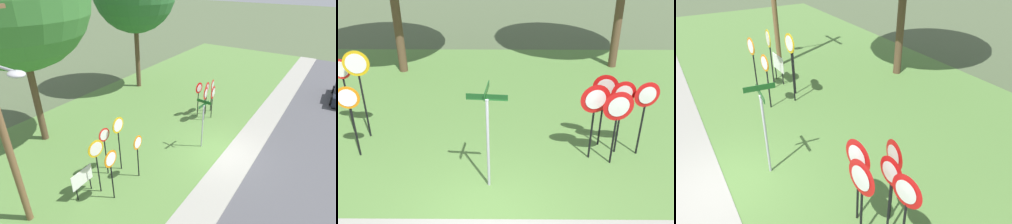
{
  "view_description": "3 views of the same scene",
  "coord_description": "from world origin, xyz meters",
  "views": [
    {
      "loc": [
        -11.54,
        -4.11,
        8.54
      ],
      "look_at": [
        0.39,
        3.68,
        1.29
      ],
      "focal_mm": 29.53,
      "sensor_mm": 36.0,
      "label": 1
    },
    {
      "loc": [
        0.48,
        -6.35,
        6.23
      ],
      "look_at": [
        0.41,
        3.42,
        1.0
      ],
      "focal_mm": 39.99,
      "sensor_mm": 36.0,
      "label": 2
    },
    {
      "loc": [
        7.67,
        -0.69,
        6.27
      ],
      "look_at": [
        0.02,
        3.71,
        1.34
      ],
      "focal_mm": 35.47,
      "sensor_mm": 36.0,
      "label": 3
    }
  ],
  "objects": [
    {
      "name": "stop_sign_far_left",
      "position": [
        -3.79,
        2.54,
        1.6
      ],
      "size": [
        0.64,
        0.12,
        2.18
      ],
      "rotation": [
        0.0,
        0.0,
        0.12
      ],
      "color": "black",
      "rests_on": "grass_median"
    },
    {
      "name": "yield_sign_near_left",
      "position": [
        3.18,
        3.14,
        1.73
      ],
      "size": [
        0.71,
        0.13,
        2.28
      ],
      "rotation": [
        0.0,
        0.0,
        -0.15
      ],
      "color": "black",
      "rests_on": "grass_median"
    },
    {
      "name": "ground_plane",
      "position": [
        0.0,
        0.0,
        0.0
      ],
      "size": [
        160.0,
        160.0,
        0.0
      ],
      "primitive_type": "plane",
      "color": "#4C5B3D"
    },
    {
      "name": "yield_sign_far_left",
      "position": [
        3.59,
        2.76,
        1.7
      ],
      "size": [
        0.69,
        0.11,
        2.25
      ],
      "rotation": [
        0.0,
        0.0,
        0.07
      ],
      "color": "black",
      "rests_on": "grass_median"
    },
    {
      "name": "yield_sign_center",
      "position": [
        4.19,
        2.67,
        1.72
      ],
      "size": [
        0.73,
        0.16,
        2.26
      ],
      "rotation": [
        0.0,
        0.0,
        0.18
      ],
      "color": "black",
      "rests_on": "grass_median"
    },
    {
      "name": "yield_sign_far_right",
      "position": [
        3.33,
        2.21,
        1.66
      ],
      "size": [
        0.83,
        0.13,
        2.2
      ],
      "rotation": [
        0.0,
        0.0,
        0.12
      ],
      "color": "black",
      "rests_on": "grass_median"
    },
    {
      "name": "grass_median",
      "position": [
        0.0,
        6.0,
        0.02
      ],
      "size": [
        44.0,
        12.0,
        0.04
      ],
      "primitive_type": "cube",
      "color": "#567F3D",
      "rests_on": "ground_plane"
    },
    {
      "name": "sidewalk_strip",
      "position": [
        0.0,
        -0.8,
        0.03
      ],
      "size": [
        44.0,
        1.6,
        0.06
      ],
      "primitive_type": "cube",
      "color": "#99968C",
      "rests_on": "ground_plane"
    },
    {
      "name": "street_name_post",
      "position": [
        -0.01,
        1.25,
        1.69
      ],
      "size": [
        0.96,
        0.81,
        2.75
      ],
      "rotation": [
        0.0,
        0.0,
        -0.09
      ],
      "color": "#9EA0A8",
      "rests_on": "grass_median"
    },
    {
      "name": "stop_sign_far_right",
      "position": [
        -5.49,
        3.28,
        1.94
      ],
      "size": [
        0.75,
        0.11,
        2.6
      ],
      "rotation": [
        0.0,
        0.0,
        -0.08
      ],
      "color": "black",
      "rests_on": "grass_median"
    },
    {
      "name": "yield_sign_near_right",
      "position": [
        2.77,
        2.46,
        1.73
      ],
      "size": [
        0.81,
        0.15,
        2.27
      ],
      "rotation": [
        0.0,
        0.0,
        0.15
      ],
      "color": "black",
      "rests_on": "grass_median"
    },
    {
      "name": "notice_board",
      "position": [
        -6.0,
        3.76,
        0.87
      ],
      "size": [
        1.1,
        0.1,
        1.25
      ],
      "rotation": [
        0.0,
        0.0,
        0.06
      ],
      "color": "black",
      "rests_on": "grass_median"
    },
    {
      "name": "stop_sign_near_right",
      "position": [
        -4.45,
        3.87,
        1.79
      ],
      "size": [
        0.62,
        0.09,
        2.45
      ],
      "rotation": [
        0.0,
        0.0,
        -0.01
      ],
      "color": "black",
      "rests_on": "grass_median"
    },
    {
      "name": "stop_sign_far_center",
      "position": [
        -3.84,
        3.58,
        2.09
      ],
      "size": [
        0.76,
        0.11,
        2.8
      ],
      "rotation": [
        0.0,
        0.0,
        0.08
      ],
      "color": "black",
      "rests_on": "grass_median"
    },
    {
      "name": "road_asphalt",
      "position": [
        0.0,
        -4.8,
        0.01
      ],
      "size": [
        44.0,
        6.4,
        0.01
      ],
      "primitive_type": "cube",
      "color": "#4C4C51",
      "rests_on": "ground_plane"
    },
    {
      "name": "stop_sign_near_left",
      "position": [
        -5.46,
        2.53,
        1.77
      ],
      "size": [
        0.72,
        0.12,
        2.38
      ],
      "rotation": [
        0.0,
        0.0,
        0.09
      ],
      "color": "black",
      "rests_on": "grass_median"
    }
  ]
}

